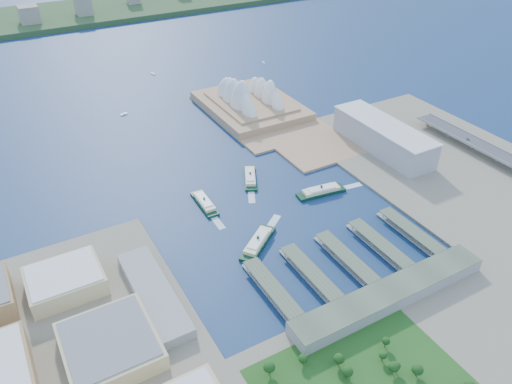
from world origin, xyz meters
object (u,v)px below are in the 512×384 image
toaster_building (383,137)px  ferry_d (321,190)px  ferry_c (258,241)px  ferry_a (204,201)px  opera_house (250,91)px  car_c (468,139)px  ferry_b (250,176)px

toaster_building → ferry_d: toaster_building is taller
toaster_building → ferry_c: toaster_building is taller
ferry_a → ferry_c: (17.81, -91.36, 0.56)m
opera_house → car_c: opera_house is taller
toaster_building → ferry_c: size_ratio=2.58×
opera_house → toaster_building: bearing=-65.8°
opera_house → ferry_b: size_ratio=3.29×
opera_house → toaster_building: 219.62m
toaster_building → ferry_d: size_ratio=2.61×
ferry_d → car_c: (232.60, -9.86, 9.93)m
ferry_c → ferry_d: bearing=-105.2°
toaster_building → ferry_d: 139.91m
toaster_building → car_c: size_ratio=32.43×
ferry_d → ferry_b: bearing=47.1°
ferry_a → ferry_d: bearing=-18.1°
ferry_c → ferry_d: size_ratio=1.01×
opera_house → ferry_a: 262.72m
toaster_building → ferry_a: size_ratio=2.86×
opera_house → ferry_c: size_ratio=3.00×
ferry_d → car_c: bearing=-85.4°
opera_house → ferry_c: bearing=-117.7°
ferry_c → car_c: bearing=-121.3°
ferry_b → ferry_d: bearing=-23.2°
ferry_b → ferry_c: 124.76m
ferry_a → ferry_b: size_ratio=0.99×
ferry_d → car_c: 233.02m
ferry_a → ferry_c: size_ratio=0.90×
ferry_c → car_c: 345.20m
toaster_building → ferry_d: bearing=-161.1°
ferry_b → car_c: car_c is taller
ferry_c → ferry_d: ferry_c is taller
opera_house → ferry_a: (-170.11, -198.39, -26.88)m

